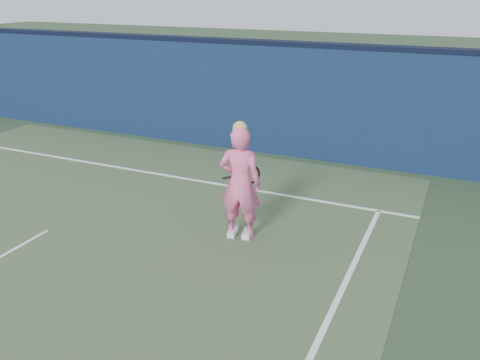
% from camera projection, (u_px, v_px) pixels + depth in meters
% --- Properties ---
extents(backstop_wall, '(24.00, 0.40, 2.50)m').
position_uv_depth(backstop_wall, '(204.00, 94.00, 12.52)').
color(backstop_wall, '#0D1D3C').
rests_on(backstop_wall, ground).
extents(wall_cap, '(24.00, 0.42, 0.10)m').
position_uv_depth(wall_cap, '(203.00, 40.00, 12.06)').
color(wall_cap, black).
rests_on(wall_cap, backstop_wall).
extents(player, '(0.72, 0.54, 1.89)m').
position_uv_depth(player, '(240.00, 183.00, 7.81)').
color(player, pink).
rests_on(player, ground).
extents(racket, '(0.63, 0.20, 0.34)m').
position_uv_depth(racket, '(248.00, 174.00, 8.20)').
color(racket, black).
rests_on(racket, ground).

